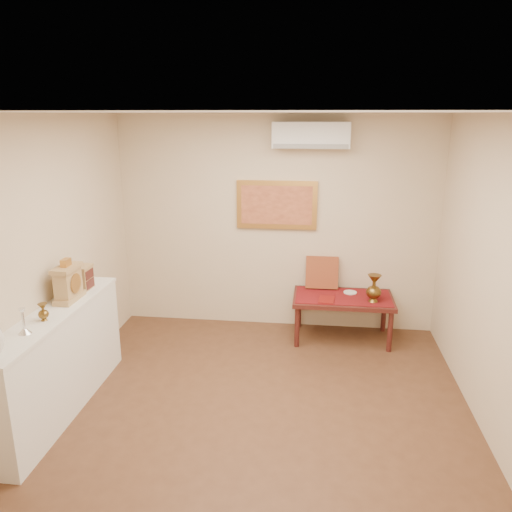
% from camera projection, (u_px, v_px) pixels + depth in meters
% --- Properties ---
extents(floor, '(4.50, 4.50, 0.00)m').
position_uv_depth(floor, '(255.00, 422.00, 4.51)').
color(floor, brown).
rests_on(floor, ground).
extents(ceiling, '(4.50, 4.50, 0.00)m').
position_uv_depth(ceiling, '(254.00, 112.00, 3.77)').
color(ceiling, silver).
rests_on(ceiling, ground).
extents(wall_back, '(4.00, 0.02, 2.70)m').
position_uv_depth(wall_back, '(277.00, 224.00, 6.29)').
color(wall_back, beige).
rests_on(wall_back, ground).
extents(wall_front, '(4.00, 0.02, 2.70)m').
position_uv_depth(wall_front, '(184.00, 462.00, 1.99)').
color(wall_front, beige).
rests_on(wall_front, ground).
extents(wall_left, '(0.02, 4.50, 2.70)m').
position_uv_depth(wall_left, '(29.00, 272.00, 4.37)').
color(wall_left, beige).
rests_on(wall_left, ground).
extents(wall_right, '(0.02, 4.50, 2.70)m').
position_uv_depth(wall_right, '(507.00, 291.00, 3.90)').
color(wall_right, beige).
rests_on(wall_right, ground).
extents(candlestick, '(0.10, 0.10, 0.22)m').
position_uv_depth(candlestick, '(23.00, 321.00, 4.00)').
color(candlestick, silver).
rests_on(candlestick, display_ledge).
extents(brass_urn_small, '(0.09, 0.09, 0.20)m').
position_uv_depth(brass_urn_small, '(43.00, 310.00, 4.25)').
color(brass_urn_small, brown).
rests_on(brass_urn_small, display_ledge).
extents(table_cloth, '(1.14, 0.59, 0.01)m').
position_uv_depth(table_cloth, '(343.00, 296.00, 6.05)').
color(table_cloth, maroon).
rests_on(table_cloth, low_table).
extents(brass_urn_tall, '(0.18, 0.18, 0.40)m').
position_uv_depth(brass_urn_tall, '(374.00, 285.00, 5.83)').
color(brass_urn_tall, brown).
rests_on(brass_urn_tall, table_cloth).
extents(plate, '(0.16, 0.16, 0.01)m').
position_uv_depth(plate, '(350.00, 292.00, 6.16)').
color(plate, silver).
rests_on(plate, table_cloth).
extents(menu, '(0.20, 0.27, 0.01)m').
position_uv_depth(menu, '(327.00, 300.00, 5.92)').
color(menu, maroon).
rests_on(menu, table_cloth).
extents(cushion, '(0.41, 0.18, 0.42)m').
position_uv_depth(cushion, '(322.00, 272.00, 6.30)').
color(cushion, maroon).
rests_on(cushion, table_cloth).
extents(display_ledge, '(0.37, 2.02, 0.98)m').
position_uv_depth(display_ledge, '(58.00, 362.00, 4.59)').
color(display_ledge, white).
rests_on(display_ledge, floor).
extents(mantel_clock, '(0.17, 0.36, 0.41)m').
position_uv_depth(mantel_clock, '(68.00, 283.00, 4.70)').
color(mantel_clock, tan).
rests_on(mantel_clock, display_ledge).
extents(wooden_chest, '(0.16, 0.21, 0.24)m').
position_uv_depth(wooden_chest, '(83.00, 277.00, 5.02)').
color(wooden_chest, tan).
rests_on(wooden_chest, display_ledge).
extents(low_table, '(1.20, 0.70, 0.55)m').
position_uv_depth(low_table, '(343.00, 302.00, 6.07)').
color(low_table, '#4C1B16').
rests_on(low_table, floor).
extents(painting, '(1.00, 0.06, 0.60)m').
position_uv_depth(painting, '(277.00, 205.00, 6.19)').
color(painting, '#C28A3E').
rests_on(painting, wall_back).
extents(ac_unit, '(0.90, 0.25, 0.30)m').
position_uv_depth(ac_unit, '(311.00, 135.00, 5.81)').
color(ac_unit, silver).
rests_on(ac_unit, wall_back).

